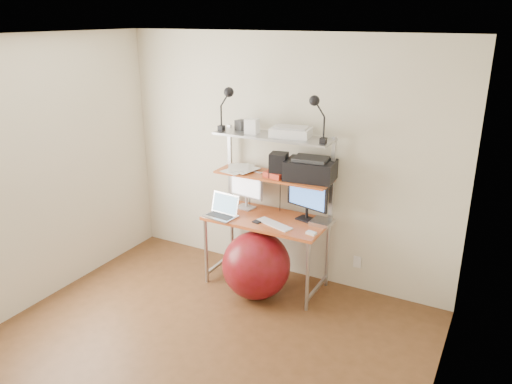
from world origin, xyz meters
TOP-DOWN VIEW (x-y plane):
  - room at (0.00, 0.00)m, footprint 3.60×3.60m
  - computer_desk at (0.00, 1.50)m, footprint 1.20×0.60m
  - wall_outlet at (0.85, 1.79)m, footprint 0.08×0.01m
  - monitor_silver at (-0.32, 1.60)m, footprint 0.40×0.17m
  - monitor_black at (0.36, 1.60)m, footprint 0.46×0.17m
  - laptop at (-0.41, 1.28)m, footprint 0.34×0.29m
  - keyboard at (0.14, 1.32)m, footprint 0.41×0.24m
  - mouse at (0.54, 1.28)m, footprint 0.10×0.07m
  - mac_mini at (0.54, 1.55)m, footprint 0.21×0.21m
  - phone at (-0.02, 1.33)m, footprint 0.10×0.16m
  - printer at (0.38, 1.61)m, footprint 0.50×0.36m
  - nas_cube at (0.07, 1.54)m, footprint 0.19×0.19m
  - red_box at (0.05, 1.51)m, footprint 0.21×0.16m
  - scanner at (0.17, 1.60)m, footprint 0.40×0.29m
  - box_white at (-0.21, 1.53)m, footprint 0.13×0.11m
  - box_grey at (-0.39, 1.63)m, footprint 0.13×0.13m
  - clip_lamp_left at (-0.46, 1.49)m, footprint 0.17×0.10m
  - clip_lamp_right at (0.46, 1.48)m, footprint 0.17×0.09m
  - exercise_ball at (0.02, 1.19)m, footprint 0.67×0.67m
  - paper_stack at (-0.37, 1.57)m, footprint 0.37×0.41m

SIDE VIEW (x-z plane):
  - wall_outlet at x=0.85m, z-range 0.24..0.36m
  - exercise_ball at x=0.02m, z-range 0.00..0.67m
  - phone at x=-0.02m, z-range 0.74..0.75m
  - keyboard at x=0.14m, z-range 0.74..0.75m
  - mouse at x=0.54m, z-range 0.74..0.77m
  - mac_mini at x=0.54m, z-range 0.74..0.78m
  - laptop at x=-0.41m, z-range 0.65..0.93m
  - computer_desk at x=0.00m, z-range 0.17..1.74m
  - monitor_black at x=0.36m, z-range 0.74..1.21m
  - monitor_silver at x=-0.32m, z-range 0.75..1.20m
  - paper_stack at x=-0.37m, z-range 1.15..1.18m
  - red_box at x=0.05m, z-range 1.15..1.20m
  - room at x=0.00m, z-range -0.55..3.05m
  - printer at x=0.38m, z-range 1.14..1.36m
  - nas_cube at x=0.07m, z-range 1.15..1.39m
  - scanner at x=0.17m, z-range 1.55..1.65m
  - box_grey at x=-0.39m, z-range 1.55..1.65m
  - box_white at x=-0.21m, z-range 1.55..1.69m
  - clip_lamp_right at x=0.46m, z-range 1.65..2.07m
  - clip_lamp_left at x=-0.46m, z-range 1.65..2.09m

